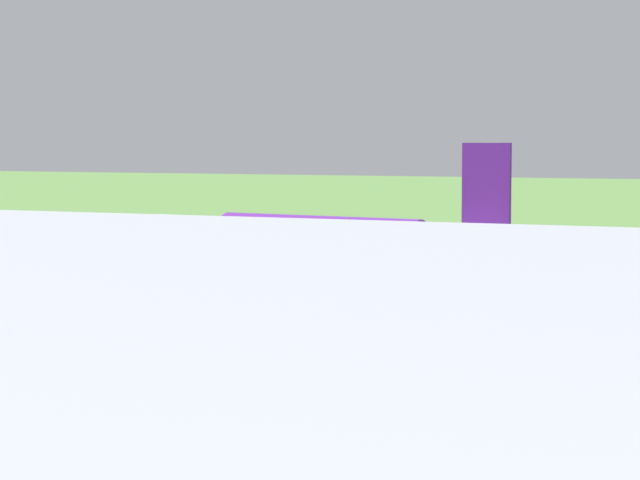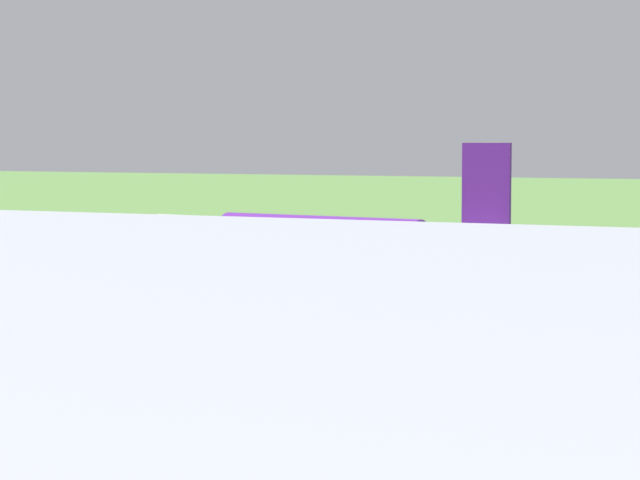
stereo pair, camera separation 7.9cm
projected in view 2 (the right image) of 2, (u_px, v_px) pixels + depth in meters
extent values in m
plane|color=#547F3D|center=(361.00, 281.00, 152.28)|extent=(800.00, 800.00, 0.00)
cube|color=#2D3033|center=(361.00, 280.00, 152.27)|extent=(600.00, 35.90, 0.06)
cube|color=gray|center=(16.00, 365.00, 95.09)|extent=(440.00, 110.00, 0.05)
cube|color=#478534|center=(474.00, 253.00, 189.37)|extent=(600.00, 80.00, 0.04)
cylinder|color=white|center=(320.00, 243.00, 154.13)|extent=(48.27, 11.43, 5.20)
cone|color=white|center=(150.00, 234.00, 167.72)|extent=(3.62, 5.29, 4.94)
cone|color=white|center=(521.00, 247.00, 140.66)|extent=(4.05, 4.84, 4.42)
cube|color=#591E8C|center=(486.00, 185.00, 142.34)|extent=(5.62, 1.23, 9.00)
cube|color=white|center=(463.00, 247.00, 138.18)|extent=(5.14, 9.45, 0.36)
cube|color=white|center=(507.00, 240.00, 147.45)|extent=(5.14, 9.45, 0.36)
cube|color=white|center=(274.00, 253.00, 144.36)|extent=(8.82, 22.60, 0.35)
cube|color=white|center=(375.00, 240.00, 162.90)|extent=(8.82, 22.60, 0.35)
cylinder|color=#23284C|center=(273.00, 272.00, 148.83)|extent=(4.83, 3.36, 2.80)
cylinder|color=#23284C|center=(343.00, 262.00, 161.47)|extent=(4.83, 3.36, 2.80)
cylinder|color=black|center=(195.00, 256.00, 164.04)|extent=(0.70, 0.70, 3.42)
cylinder|color=black|center=(324.00, 268.00, 149.35)|extent=(0.70, 0.70, 3.42)
cylinder|color=black|center=(360.00, 262.00, 156.10)|extent=(0.70, 0.70, 3.42)
cylinder|color=#591E8C|center=(320.00, 238.00, 154.09)|extent=(26.86, 8.63, 5.23)
cube|color=silver|center=(205.00, 299.00, 129.17)|extent=(4.10, 4.36, 0.75)
cube|color=#2D333D|center=(205.00, 292.00, 129.31)|extent=(2.72, 2.78, 0.55)
cylinder|color=black|center=(217.00, 304.00, 128.09)|extent=(0.58, 0.63, 0.64)
cylinder|color=black|center=(199.00, 305.00, 127.63)|extent=(0.58, 0.63, 0.64)
cylinder|color=black|center=(211.00, 301.00, 130.78)|extent=(0.58, 0.63, 0.64)
cylinder|color=black|center=(194.00, 301.00, 130.31)|extent=(0.58, 0.63, 0.64)
cylinder|color=slate|center=(329.00, 238.00, 203.28)|extent=(0.10, 0.10, 2.12)
cube|color=red|center=(329.00, 229.00, 203.20)|extent=(0.60, 0.04, 0.60)
cone|color=orange|center=(281.00, 246.00, 197.87)|extent=(0.40, 0.40, 0.55)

